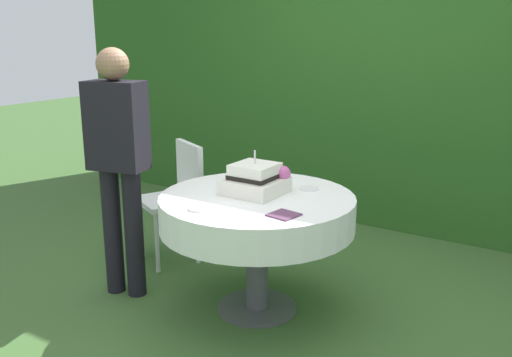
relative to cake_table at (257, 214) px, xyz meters
name	(u,v)px	position (x,y,z in m)	size (l,w,h in m)	color
ground_plane	(257,308)	(0.00, 0.00, -0.63)	(20.00, 20.00, 0.00)	#3D602D
foliage_hedge	(391,53)	(0.00, 2.17, 0.86)	(6.68, 0.68, 2.99)	#28561E
cake_table	(257,214)	(0.00, 0.00, 0.00)	(1.17, 1.17, 0.74)	#4C4C51
wedding_cake	(256,180)	(-0.04, 0.05, 0.19)	(0.34, 0.34, 0.27)	white
serving_plate_near	(309,189)	(0.20, 0.29, 0.12)	(0.12, 0.12, 0.01)	white
serving_plate_far	(200,208)	(-0.13, -0.39, 0.12)	(0.13, 0.13, 0.01)	white
serving_plate_left	(280,180)	(-0.06, 0.38, 0.12)	(0.13, 0.13, 0.01)	white
napkin_stack	(284,215)	(0.32, -0.23, 0.11)	(0.14, 0.14, 0.01)	#603856
garden_chair	(178,190)	(-0.94, 0.37, -0.09)	(0.54, 0.54, 0.89)	white
standing_person	(118,157)	(-0.86, -0.28, 0.30)	(0.40, 0.28, 1.60)	black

